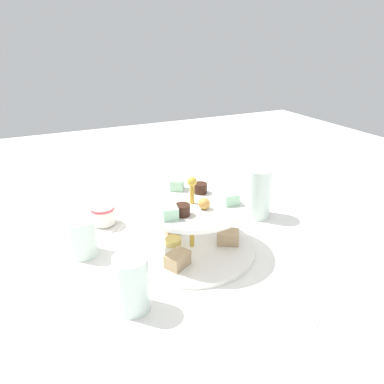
{
  "coord_description": "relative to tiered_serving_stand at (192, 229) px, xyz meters",
  "views": [
    {
      "loc": [
        0.29,
        0.62,
        0.44
      ],
      "look_at": [
        0.0,
        0.0,
        0.14
      ],
      "focal_mm": 33.78,
      "sensor_mm": 36.0,
      "label": 1
    }
  ],
  "objects": [
    {
      "name": "ground_plane",
      "position": [
        -0.0,
        -0.0,
        -0.05
      ],
      "size": [
        2.4,
        2.4,
        0.0
      ],
      "primitive_type": "plane",
      "color": "white"
    },
    {
      "name": "tiered_serving_stand",
      "position": [
        0.0,
        0.0,
        0.0
      ],
      "size": [
        0.28,
        0.28,
        0.17
      ],
      "color": "white",
      "rests_on": "ground_plane"
    },
    {
      "name": "water_glass_tall_right",
      "position": [
        -0.22,
        -0.08,
        0.01
      ],
      "size": [
        0.07,
        0.07,
        0.13
      ],
      "primitive_type": "cylinder",
      "color": "silver",
      "rests_on": "ground_plane"
    },
    {
      "name": "water_glass_short_left",
      "position": [
        0.22,
        -0.09,
        -0.01
      ],
      "size": [
        0.06,
        0.06,
        0.08
      ],
      "primitive_type": "cylinder",
      "color": "silver",
      "rests_on": "ground_plane"
    },
    {
      "name": "teacup_with_saucer",
      "position": [
        0.15,
        -0.2,
        -0.03
      ],
      "size": [
        0.09,
        0.09,
        0.05
      ],
      "color": "white",
      "rests_on": "ground_plane"
    },
    {
      "name": "butter_knife_left",
      "position": [
        -0.14,
        0.25,
        -0.05
      ],
      "size": [
        0.14,
        0.11,
        0.0
      ],
      "primitive_type": "cube",
      "rotation": [
        0.0,
        0.0,
        3.79
      ],
      "color": "silver",
      "rests_on": "ground_plane"
    },
    {
      "name": "butter_knife_right",
      "position": [
        -0.04,
        -0.28,
        -0.05
      ],
      "size": [
        0.17,
        0.04,
        0.0
      ],
      "primitive_type": "cube",
      "rotation": [
        0.0,
        0.0,
        6.12
      ],
      "color": "silver",
      "rests_on": "ground_plane"
    },
    {
      "name": "water_glass_mid_back",
      "position": [
        0.17,
        0.12,
        0.0
      ],
      "size": [
        0.06,
        0.06,
        0.1
      ],
      "primitive_type": "cylinder",
      "color": "silver",
      "rests_on": "ground_plane"
    }
  ]
}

